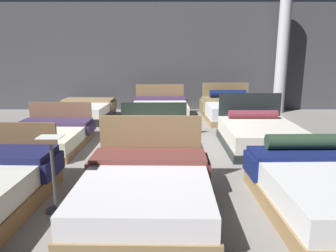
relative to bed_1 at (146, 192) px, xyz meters
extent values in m
cube|color=gray|center=(-0.02, 2.75, -0.26)|extent=(18.00, 18.00, 0.02)
cube|color=#47474C|center=(-0.02, 7.19, 1.50)|extent=(18.00, 0.06, 3.50)
cube|color=brown|center=(-2.15, 0.98, 0.19)|extent=(1.55, 0.09, 0.90)
cube|color=#191C47|center=(-1.33, 0.60, 0.10)|extent=(0.11, 0.66, 0.26)
cube|color=olive|center=(0.00, -0.07, -0.15)|extent=(1.60, 1.98, 0.22)
cube|color=white|center=(0.00, -0.07, 0.09)|extent=(1.54, 1.92, 0.25)
cube|color=olive|center=(0.01, 0.90, 0.25)|extent=(1.48, 0.06, 1.01)
cube|color=brown|center=(0.01, 0.60, 0.25)|extent=(1.56, 0.58, 0.07)
cube|color=brown|center=(-0.78, 0.61, 0.12)|extent=(0.08, 0.56, 0.19)
cube|color=brown|center=(0.80, 0.58, 0.12)|extent=(0.08, 0.56, 0.19)
cube|color=olive|center=(2.22, -0.06, -0.15)|extent=(1.59, 2.12, 0.20)
cube|color=white|center=(2.22, -0.06, 0.09)|extent=(1.53, 2.06, 0.29)
cube|color=navy|center=(2.20, 0.67, 0.27)|extent=(1.54, 0.60, 0.06)
cube|color=navy|center=(1.43, 0.65, 0.10)|extent=(0.07, 0.56, 0.28)
cylinder|color=#263E2B|center=(2.20, 0.76, 0.41)|extent=(1.08, 0.24, 0.22)
cube|color=brown|center=(-2.23, 2.63, -0.19)|extent=(1.56, 1.98, 0.12)
cube|color=silver|center=(-2.23, 2.63, -0.01)|extent=(1.50, 1.92, 0.25)
cube|color=brown|center=(-2.22, 3.61, 0.15)|extent=(1.44, 0.06, 0.80)
cube|color=#3A2A4D|center=(-2.22, 3.27, 0.15)|extent=(1.52, 0.64, 0.07)
cube|color=#3A2A4D|center=(-2.99, 3.28, 0.02)|extent=(0.08, 0.62, 0.20)
cube|color=#3A2A4D|center=(-1.45, 3.26, 0.02)|extent=(0.08, 0.62, 0.20)
cube|color=black|center=(-0.06, 2.64, -0.18)|extent=(1.61, 1.95, 0.15)
cube|color=silver|center=(-0.06, 2.64, 0.01)|extent=(1.55, 1.89, 0.22)
cube|color=black|center=(-0.06, 3.62, 0.14)|extent=(1.52, 0.04, 0.79)
cube|color=black|center=(2.16, 2.64, -0.18)|extent=(1.52, 2.00, 0.15)
cube|color=silver|center=(2.16, 2.64, 0.06)|extent=(1.46, 1.94, 0.32)
cube|color=black|center=(2.16, 3.63, 0.25)|extent=(1.43, 0.05, 1.00)
cylinder|color=maroon|center=(2.16, 3.33, 0.31)|extent=(1.08, 0.19, 0.19)
cube|color=black|center=(-2.22, 5.49, -0.15)|extent=(1.62, 2.03, 0.20)
cube|color=white|center=(-2.22, 5.49, 0.07)|extent=(1.56, 1.96, 0.25)
cube|color=#8B724E|center=(-2.19, 6.09, 0.23)|extent=(1.54, 0.76, 0.07)
cube|color=#8B724E|center=(-2.95, 6.13, 0.08)|extent=(0.10, 0.69, 0.24)
cube|color=#8B724E|center=(-1.42, 6.05, 0.08)|extent=(0.10, 0.69, 0.24)
cube|color=olive|center=(0.04, 5.46, -0.16)|extent=(1.66, 1.99, 0.18)
cube|color=white|center=(0.04, 5.46, 0.09)|extent=(1.60, 1.93, 0.32)
cube|color=olive|center=(0.01, 6.43, 0.21)|extent=(1.52, 0.08, 0.93)
cube|color=#3D2A50|center=(0.02, 6.11, 0.28)|extent=(1.60, 0.61, 0.06)
cube|color=#3D2A50|center=(-0.78, 6.09, 0.13)|extent=(0.07, 0.57, 0.25)
cube|color=#3D2A50|center=(0.82, 6.13, 0.13)|extent=(0.07, 0.57, 0.25)
cube|color=#92754F|center=(2.11, 5.38, -0.17)|extent=(1.61, 2.00, 0.16)
cube|color=silver|center=(2.11, 5.38, 0.07)|extent=(1.55, 1.94, 0.34)
cube|color=#92754F|center=(2.08, 6.35, 0.24)|extent=(1.45, 0.09, 0.99)
cube|color=olive|center=(2.09, 5.97, 0.28)|extent=(1.55, 0.75, 0.07)
cube|color=olive|center=(1.32, 5.95, 0.08)|extent=(0.10, 0.70, 0.31)
cube|color=olive|center=(2.87, 6.00, 0.08)|extent=(0.10, 0.70, 0.31)
cylinder|color=#0F1C52|center=(2.09, 6.00, 0.44)|extent=(1.10, 0.26, 0.23)
cylinder|color=#3F3F44|center=(-1.10, 0.01, -0.24)|extent=(0.24, 0.24, 0.02)
cylinder|color=#3F3F44|center=(-1.10, 0.01, 0.16)|extent=(0.04, 0.04, 0.84)
cube|color=white|center=(-1.10, 0.01, 0.68)|extent=(0.28, 0.20, 0.01)
cylinder|color=silver|center=(3.90, 6.69, 1.50)|extent=(0.36, 0.36, 3.50)
camera|label=1|loc=(0.27, -3.51, 1.63)|focal=33.52mm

